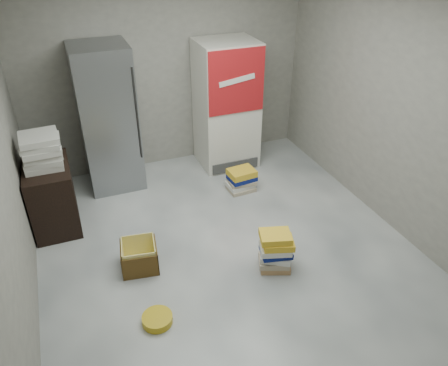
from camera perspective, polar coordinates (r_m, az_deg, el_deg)
name	(u,v)px	position (r m, az deg, el deg)	size (l,w,h in m)	color
ground	(234,261)	(4.81, 1.38, -10.13)	(5.00, 5.00, 0.00)	silver
room_shell	(237,104)	(3.85, 1.72, 10.22)	(4.04, 5.04, 2.82)	gray
steel_fridge	(108,119)	(5.90, -14.91, 8.10)	(0.70, 0.72, 1.90)	gray
coke_cooler	(226,105)	(6.27, 0.33, 10.16)	(0.80, 0.73, 1.80)	silver
wood_shelf	(52,196)	(5.48, -21.52, -1.61)	(0.50, 0.80, 0.80)	black
supply_box_stack	(42,151)	(5.20, -22.72, 3.90)	(0.43, 0.44, 0.39)	beige
phonebook_stack_main	(276,251)	(4.61, 6.75, -8.84)	(0.40, 0.37, 0.46)	tan
phonebook_stack_side	(241,180)	(5.89, 2.27, 0.41)	(0.39, 0.31, 0.31)	tan
cardboard_box	(140,257)	(4.75, -10.97, -9.51)	(0.42, 0.42, 0.30)	yellow
bucket_lid	(157,319)	(4.24, -8.70, -17.17)	(0.28, 0.28, 0.08)	gold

